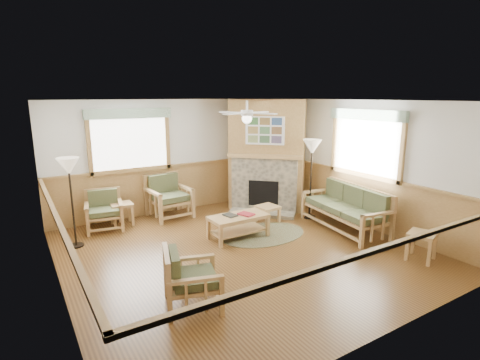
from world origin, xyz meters
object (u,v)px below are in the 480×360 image
armchair_left (192,278)px  floor_lamp_right (311,179)px  end_table_sofa (421,246)px  sofa (344,208)px  armchair_back_left (104,211)px  footstool (268,214)px  coffee_table (238,227)px  floor_lamp_left (72,203)px  end_table_chairs (122,214)px  armchair_back_right (169,196)px

armchair_left → floor_lamp_right: floor_lamp_right is taller
armchair_left → end_table_sofa: size_ratio=1.64×
sofa → armchair_back_left: bearing=-114.1°
footstool → coffee_table: bearing=-157.1°
coffee_table → floor_lamp_left: bearing=156.5°
coffee_table → end_table_chairs: end_table_chairs is taller
sofa → floor_lamp_left: floor_lamp_left is taller
end_table_sofa → floor_lamp_right: floor_lamp_right is taller
end_table_chairs → floor_lamp_left: bearing=-145.6°
armchair_back_left → sofa: bearing=-21.6°
end_table_sofa → armchair_back_left: bearing=133.9°
armchair_left → end_table_sofa: bearing=-83.7°
coffee_table → floor_lamp_right: bearing=5.6°
sofa → end_table_sofa: 1.80m
armchair_left → footstool: 3.63m
armchair_back_left → floor_lamp_left: floor_lamp_left is taller
sofa → end_table_chairs: (-3.94, 2.73, -0.21)m
armchair_back_left → floor_lamp_right: size_ratio=0.45×
coffee_table → footstool: bearing=23.0°
sofa → floor_lamp_left: (-5.00, 2.00, 0.39)m
coffee_table → footstool: 1.12m
floor_lamp_left → sofa: bearing=-21.8°
sofa → armchair_back_right: 3.94m
sofa → armchair_back_left: 5.08m
armchair_left → footstool: (2.86, 2.22, -0.21)m
coffee_table → end_table_chairs: bearing=132.2°
coffee_table → end_table_sofa: (2.14, -2.54, 0.01)m
armchair_back_left → footstool: bearing=-14.7°
sofa → armchair_back_left: size_ratio=2.44×
floor_lamp_left → floor_lamp_right: floor_lamp_right is taller
armchair_back_right → end_table_chairs: bearing=175.6°
coffee_table → footstool: size_ratio=2.64×
end_table_sofa → footstool: size_ratio=1.12×
armchair_left → end_table_chairs: 3.76m
armchair_left → floor_lamp_left: 3.23m
armchair_back_left → end_table_chairs: armchair_back_left is taller
sofa → floor_lamp_right: bearing=-166.6°
sofa → armchair_left: sofa is taller
end_table_sofa → floor_lamp_left: 6.28m
end_table_sofa → end_table_chairs: bearing=131.0°
armchair_back_right → floor_lamp_left: 2.30m
armchair_back_left → armchair_left: 3.72m
sofa → end_table_sofa: (-0.02, -1.79, -0.21)m
sofa → floor_lamp_right: 1.07m
sofa → end_table_chairs: 4.80m
armchair_left → floor_lamp_right: 4.40m
sofa → armchair_back_left: (-4.32, 2.68, -0.05)m
footstool → floor_lamp_left: 4.01m
end_table_chairs → armchair_back_right: bearing=0.0°
floor_lamp_left → floor_lamp_right: bearing=-12.0°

